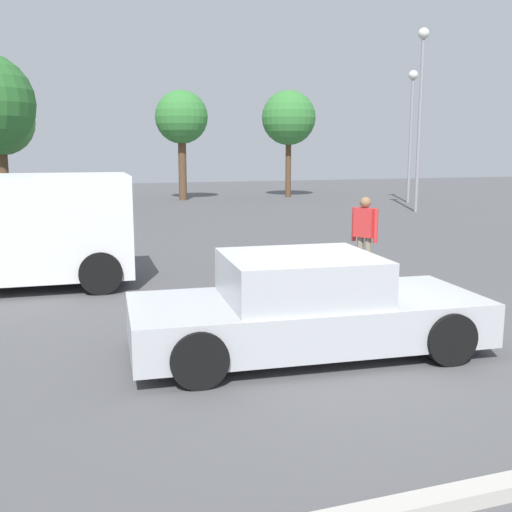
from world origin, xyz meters
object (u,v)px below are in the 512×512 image
at_px(dog, 375,284).
at_px(light_post_near, 421,91).
at_px(sedan_foreground, 305,308).
at_px(pedestrian, 365,230).
at_px(light_post_mid, 412,113).

bearing_deg(dog, light_post_near, -7.26).
relative_size(sedan_foreground, pedestrian, 2.81).
bearing_deg(light_post_mid, sedan_foreground, -125.85).
relative_size(sedan_foreground, light_post_mid, 0.73).
distance_m(sedan_foreground, light_post_mid, 23.25).
bearing_deg(light_post_mid, light_post_near, -118.70).
height_order(dog, light_post_mid, light_post_mid).
distance_m(dog, light_post_mid, 20.30).
height_order(sedan_foreground, light_post_near, light_post_near).
distance_m(sedan_foreground, light_post_near, 18.99).
relative_size(dog, light_post_near, 0.08).
height_order(light_post_near, light_post_mid, light_post_near).
xyz_separation_m(dog, light_post_mid, (11.21, 16.45, 3.96)).
bearing_deg(pedestrian, light_post_mid, -158.74).
bearing_deg(light_post_mid, dog, -124.28).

